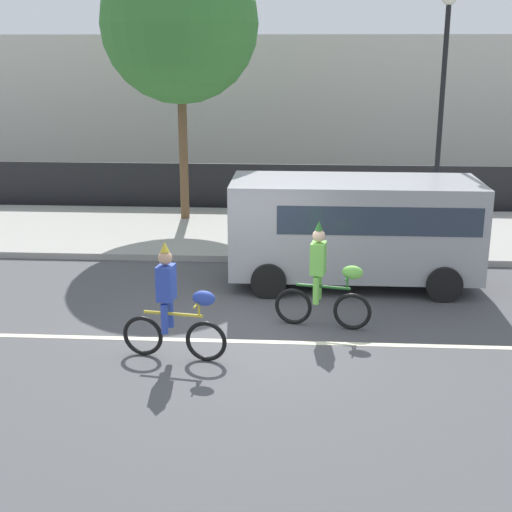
{
  "coord_description": "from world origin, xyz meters",
  "views": [
    {
      "loc": [
        0.91,
        -11.55,
        4.8
      ],
      "look_at": [
        0.12,
        1.2,
        1.0
      ],
      "focal_mm": 50.0,
      "sensor_mm": 36.0,
      "label": 1
    }
  ],
  "objects_px": {
    "parade_cyclist_lime": "(324,282)",
    "parked_van_grey": "(358,224)",
    "street_lamp_post": "(443,81)",
    "parade_cyclist_cobalt": "(174,309)"
  },
  "relations": [
    {
      "from": "parade_cyclist_lime",
      "to": "parked_van_grey",
      "type": "distance_m",
      "value": 2.61
    },
    {
      "from": "parked_van_grey",
      "to": "street_lamp_post",
      "type": "bearing_deg",
      "value": 55.09
    },
    {
      "from": "parade_cyclist_cobalt",
      "to": "street_lamp_post",
      "type": "distance_m",
      "value": 9.22
    },
    {
      "from": "parked_van_grey",
      "to": "parade_cyclist_lime",
      "type": "bearing_deg",
      "value": -106.88
    },
    {
      "from": "parade_cyclist_cobalt",
      "to": "parked_van_grey",
      "type": "bearing_deg",
      "value": 51.43
    },
    {
      "from": "parade_cyclist_lime",
      "to": "parked_van_grey",
      "type": "height_order",
      "value": "parked_van_grey"
    },
    {
      "from": "parade_cyclist_cobalt",
      "to": "parked_van_grey",
      "type": "distance_m",
      "value": 5.04
    },
    {
      "from": "parked_van_grey",
      "to": "street_lamp_post",
      "type": "distance_m",
      "value": 4.55
    },
    {
      "from": "street_lamp_post",
      "to": "parade_cyclist_lime",
      "type": "bearing_deg",
      "value": -117.48
    },
    {
      "from": "parked_van_grey",
      "to": "street_lamp_post",
      "type": "relative_size",
      "value": 0.85
    }
  ]
}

